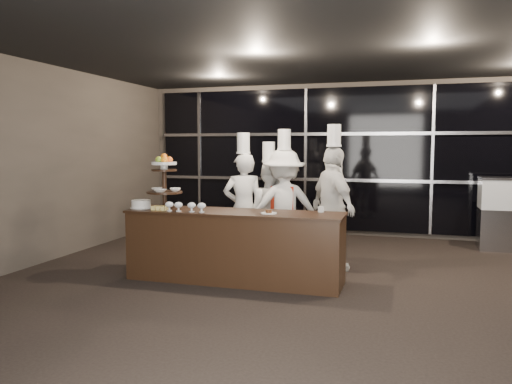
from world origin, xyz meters
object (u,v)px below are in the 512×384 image
(chef_a, at_px, (243,207))
(buffet_counter, at_px, (235,246))
(display_stand, at_px, (164,178))
(chef_c, at_px, (284,206))
(layer_cake, at_px, (141,204))
(chef_d, at_px, (333,208))
(chef_b, at_px, (269,210))

(chef_a, bearing_deg, buffet_counter, -78.38)
(display_stand, relative_size, chef_c, 0.37)
(buffet_counter, relative_size, layer_cake, 9.47)
(chef_c, xyz_separation_m, chef_d, (0.76, -0.19, 0.03))
(chef_a, relative_size, chef_c, 0.97)
(display_stand, distance_m, chef_c, 1.85)
(layer_cake, xyz_separation_m, chef_a, (1.13, 1.03, -0.12))
(chef_c, relative_size, chef_d, 0.97)
(chef_c, bearing_deg, chef_a, -165.64)
(display_stand, xyz_separation_m, chef_c, (1.38, 1.13, -0.47))
(display_stand, height_order, layer_cake, display_stand)
(buffet_counter, height_order, chef_a, chef_a)
(chef_b, bearing_deg, chef_c, -23.12)
(layer_cake, bearing_deg, chef_c, 34.59)
(buffet_counter, height_order, layer_cake, layer_cake)
(chef_d, bearing_deg, layer_cake, -158.08)
(buffet_counter, height_order, chef_c, chef_c)
(buffet_counter, xyz_separation_m, chef_b, (0.12, 1.25, 0.31))
(display_stand, relative_size, layer_cake, 2.48)
(chef_a, height_order, chef_d, chef_d)
(buffet_counter, distance_m, layer_cake, 1.42)
(layer_cake, relative_size, chef_b, 0.16)
(chef_b, bearing_deg, display_stand, -131.83)
(layer_cake, height_order, chef_d, chef_d)
(chef_a, height_order, chef_c, chef_c)
(chef_b, height_order, chef_c, chef_c)
(layer_cake, bearing_deg, chef_b, 41.88)
(layer_cake, relative_size, chef_c, 0.15)
(chef_a, bearing_deg, chef_d, -1.59)
(chef_c, bearing_deg, chef_b, 156.88)
(buffet_counter, relative_size, display_stand, 3.81)
(buffet_counter, bearing_deg, chef_a, 101.62)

